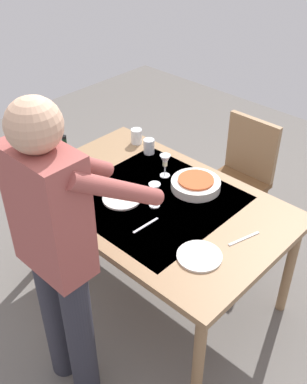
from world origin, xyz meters
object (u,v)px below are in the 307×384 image
(dining_table, at_px, (153,208))
(wine_glass_right, at_px, (165,162))
(water_cup_near_right, at_px, (78,198))
(wine_bottle, at_px, (67,163))
(person_server, at_px, (58,248))
(dinner_plate_far, at_px, (199,256))
(water_cup_near_left, at_px, (149,146))
(dinner_plate_near, at_px, (122,198))
(chair_near, at_px, (241,172))
(serving_bowl_pasta, at_px, (196,184))
(wine_glass_left, at_px, (155,191))
(water_cup_far_left, at_px, (136,136))

(dining_table, xyz_separation_m, wine_glass_right, (0.12, -0.23, 0.17))
(wine_glass_right, xyz_separation_m, water_cup_near_right, (0.16, 0.56, -0.06))
(wine_bottle, distance_m, water_cup_near_right, 0.30)
(person_server, height_order, water_cup_near_right, person_server)
(dining_table, distance_m, wine_glass_right, 0.31)
(dinner_plate_far, bearing_deg, water_cup_near_left, -32.24)
(dining_table, height_order, dinner_plate_near, dinner_plate_near)
(chair_near, distance_m, wine_bottle, 1.28)
(dinner_plate_near, bearing_deg, water_cup_near_right, 54.81)
(chair_near, bearing_deg, serving_bowl_pasta, 96.52)
(person_server, bearing_deg, wine_glass_left, -82.23)
(water_cup_near_left, distance_m, water_cup_near_right, 0.71)
(chair_near, bearing_deg, water_cup_near_left, 51.31)
(chair_near, distance_m, person_server, 1.72)
(water_cup_far_left, distance_m, serving_bowl_pasta, 0.67)
(wine_glass_right, height_order, dinner_plate_near, wine_glass_right)
(wine_bottle, bearing_deg, water_cup_near_left, -105.53)
(wine_bottle, bearing_deg, wine_glass_left, -165.01)
(water_cup_far_left, relative_size, dinner_plate_near, 0.46)
(water_cup_near_right, bearing_deg, person_server, 134.69)
(water_cup_far_left, xyz_separation_m, dinner_plate_far, (-1.05, 0.60, -0.05))
(person_server, distance_m, wine_bottle, 0.90)
(water_cup_far_left, bearing_deg, dining_table, 143.53)
(water_cup_near_right, xyz_separation_m, dinner_plate_near, (-0.15, -0.21, -0.04))
(wine_glass_right, distance_m, water_cup_near_right, 0.59)
(wine_glass_left, distance_m, water_cup_far_left, 0.74)
(dining_table, relative_size, wine_bottle, 5.34)
(wine_bottle, xyz_separation_m, water_cup_far_left, (0.00, -0.60, -0.06))
(wine_glass_right, xyz_separation_m, dinner_plate_near, (0.02, 0.36, -0.10))
(wine_glass_left, height_order, water_cup_near_left, wine_glass_left)
(person_server, distance_m, water_cup_far_left, 1.37)
(chair_near, height_order, dinner_plate_far, chair_near)
(wine_bottle, relative_size, wine_glass_right, 1.96)
(person_server, distance_m, water_cup_near_left, 1.26)
(wine_bottle, distance_m, water_cup_near_left, 0.59)
(water_cup_far_left, bearing_deg, wine_glass_right, 157.77)
(wine_bottle, relative_size, dinner_plate_far, 1.29)
(dining_table, bearing_deg, wine_glass_left, 138.65)
(chair_near, bearing_deg, wine_glass_right, 76.88)
(water_cup_near_right, bearing_deg, wine_glass_right, -106.17)
(person_server, height_order, wine_glass_right, person_server)
(wine_glass_right, bearing_deg, chair_near, -103.12)
(wine_glass_left, relative_size, dinner_plate_near, 0.66)
(dinner_plate_far, bearing_deg, wine_glass_left, -18.82)
(dinner_plate_far, bearing_deg, wine_bottle, 0.16)
(dining_table, height_order, water_cup_near_right, water_cup_near_right)
(chair_near, relative_size, dinner_plate_far, 3.96)
(wine_bottle, bearing_deg, chair_near, -117.97)
(wine_bottle, bearing_deg, dinner_plate_near, -170.02)
(water_cup_near_right, bearing_deg, dinner_plate_far, -169.89)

